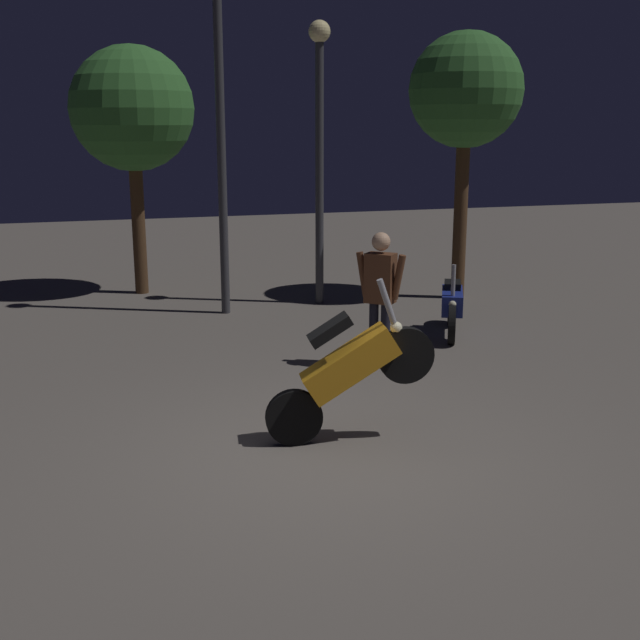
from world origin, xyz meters
The scene contains 8 objects.
ground_plane centered at (0.00, 0.00, 0.00)m, with size 40.00×40.00×0.00m, color #605951.
motorcycle_orange_foreground centered at (0.32, 0.27, 0.74)m, with size 1.66×0.43×1.63m.
motorcycle_blue_parked_left centered at (3.11, 3.74, 0.44)m, with size 0.81×1.54×1.11m.
person_rider_beside centered at (1.50, 2.52, 1.05)m, with size 0.55×0.52×1.74m.
streetlamp_near centered at (1.85, 6.33, 3.00)m, with size 0.36×0.36×4.68m.
streetlamp_far centered at (0.15, 6.07, 3.58)m, with size 0.36×0.36×5.74m.
tree_left_bg centered at (4.36, 6.04, 3.56)m, with size 1.95×1.95×4.58m.
tree_center_bg centered at (-1.05, 8.12, 3.28)m, with size 2.18×2.18×4.40m.
Camera 1 is at (-2.11, -6.71, 3.07)m, focal length 44.86 mm.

